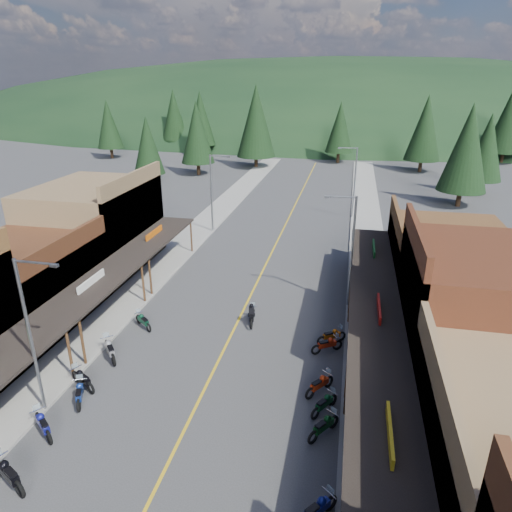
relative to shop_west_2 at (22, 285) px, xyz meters
The scene contains 39 objects.
ground 14.09m from the shop_west_2, ahead, with size 220.00×220.00×0.00m, color #38383A.
centerline 23.03m from the shop_west_2, 53.07° to the left, with size 0.15×90.00×0.01m, color gold.
sidewalk_west 19.14m from the shop_west_2, 74.56° to the left, with size 3.40×94.00×0.15m, color gray.
sidewalk_east 29.07m from the shop_west_2, 39.18° to the left, with size 3.40×94.00×0.15m, color gray.
shop_west_2 is the anchor object (origin of this frame).
shop_west_3 9.65m from the shop_west_2, 90.18° to the left, with size 10.90×10.20×8.20m.
shop_east_2 27.55m from the shop_west_2, ahead, with size 10.90×9.00×8.20m.
shop_east_3 29.13m from the shop_west_2, 19.24° to the left, with size 10.90×10.20×6.20m.
streetlight_0 10.45m from the shop_west_2, 48.55° to the right, with size 2.16×0.18×8.00m.
streetlight_1 21.50m from the shop_west_2, 71.48° to the left, with size 2.16×0.18×8.00m.
streetlight_2 21.73m from the shop_west_2, 16.92° to the left, with size 2.16×0.18×8.00m.
streetlight_3 35.12m from the shop_west_2, 53.81° to the left, with size 2.16×0.18×8.00m.
ridge_hill 134.03m from the shop_west_2, 84.11° to the left, with size 310.00×140.00×60.00m, color black.
pine_0 65.88m from the shop_west_2, 113.52° to the left, with size 5.04×5.04×11.00m.
pine_1 69.22m from the shop_west_2, 98.53° to the left, with size 5.88×5.88×12.50m.
pine_2 56.69m from the shop_west_2, 86.19° to the left, with size 6.72×6.72×14.00m.
pine_3 66.82m from the shop_west_2, 74.57° to the left, with size 5.04×5.04×11.00m.
pine_4 66.55m from the shop_west_2, 61.42° to the left, with size 5.88×5.88×12.50m.
pine_5 85.16m from the shop_west_2, 55.81° to the left, with size 6.72×6.72×14.00m.
pine_7 76.65m from the shop_west_2, 103.80° to the left, with size 5.88×5.88×12.50m.
pine_8 39.33m from the shop_west_2, 102.15° to the left, with size 4.48×4.48×10.00m.
pine_9 57.58m from the shop_west_2, 48.91° to the left, with size 4.93×4.93×10.80m.
pine_10 48.67m from the shop_west_2, 95.02° to the left, with size 5.38×5.38×11.60m.
pine_11 49.79m from the shop_west_2, 47.08° to the left, with size 5.82×5.82×12.40m.
bike_west_3 14.49m from the shop_west_2, 55.86° to the right, with size 0.77×2.31×1.32m, color black, non-canonical shape.
bike_west_4 12.04m from the shop_west_2, 50.12° to the right, with size 0.70×2.11×1.21m, color navy, non-canonical shape.
bike_west_5 10.65m from the shop_west_2, 40.24° to the right, with size 0.66×1.99×1.13m, color navy, non-canonical shape.
bike_west_6 9.67m from the shop_west_2, 37.30° to the right, with size 0.69×2.07×1.18m, color black, non-canonical shape.
bike_west_7 8.38m from the shop_west_2, 21.51° to the right, with size 0.76×2.27×1.30m, color gray, non-canonical shape.
bike_west_8 8.25m from the shop_west_2, ahead, with size 0.64×1.92×1.09m, color #0C3E26, non-canonical shape.
bike_east_4 22.96m from the shop_west_2, 28.58° to the right, with size 0.69×2.06×1.18m, color navy, non-canonical shape.
bike_east_5 21.19m from the shop_west_2, 18.19° to the right, with size 0.67×2.02×1.15m, color #0B3713, non-canonical shape.
bike_east_6 20.68m from the shop_west_2, 14.13° to the right, with size 0.64×1.91×1.09m, color #0D421D, non-canonical shape.
bike_east_7 20.05m from the shop_west_2, 10.45° to the right, with size 0.67×2.01×1.15m, color red, non-canonical shape.
bike_east_8 19.86m from the shop_west_2, ahead, with size 0.66×1.98×1.13m, color #B5260C, non-canonical shape.
bike_east_9 20.11m from the shop_west_2, ahead, with size 0.64×1.93×1.10m, color #CC600E, non-canonical shape.
rider_on_bike 15.08m from the shop_west_2, 10.09° to the left, with size 0.98×2.11×1.55m.
pedestrian_east_a 24.24m from the shop_west_2, 21.77° to the right, with size 0.65×0.43×1.79m, color #272234.
pedestrian_east_b 23.46m from the shop_west_2, 19.44° to the left, with size 0.85×0.49×1.75m, color brown.
Camera 1 is at (6.64, -21.42, 15.21)m, focal length 32.00 mm.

